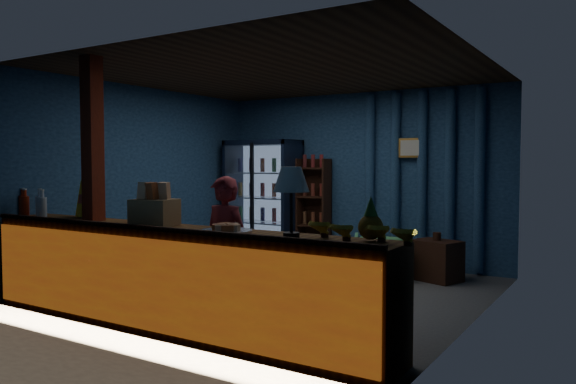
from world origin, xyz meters
name	(u,v)px	position (x,y,z in m)	size (l,w,h in m)	color
ground	(282,290)	(0.00, 0.00, 0.00)	(4.60, 4.60, 0.00)	#515154
room_walls	(282,160)	(0.00, 0.00, 1.57)	(4.60, 4.60, 4.60)	navy
counter	(171,279)	(0.00, -1.91, 0.48)	(4.40, 0.57, 0.99)	brown
support_post	(93,186)	(-1.05, -1.90, 1.30)	(0.16, 0.16, 2.60)	#9A2C16
beverage_cooler	(265,200)	(-1.55, 1.92, 0.93)	(1.20, 0.62, 1.90)	black
bottle_shelf	(315,210)	(-0.70, 2.06, 0.79)	(0.50, 0.28, 1.60)	#381C11
curtain_folds	(422,179)	(1.00, 2.14, 1.30)	(1.74, 0.14, 2.50)	navy
framed_picture	(411,148)	(0.85, 2.10, 1.75)	(0.36, 0.04, 0.28)	gold
shopkeeper	(224,249)	(0.22, -1.40, 0.70)	(0.51, 0.34, 1.41)	maroon
green_chair	(379,256)	(0.72, 1.25, 0.30)	(0.63, 0.65, 0.59)	#54A85D
side_table	(437,260)	(1.42, 1.52, 0.27)	(0.69, 0.59, 0.63)	#381C11
yellow_sign	(88,200)	(-1.35, -1.73, 1.15)	(0.50, 0.23, 0.39)	#E4BB0C
soda_bottles	(32,205)	(-2.05, -1.91, 1.07)	(0.56, 0.17, 0.30)	#B5270C
snack_box_left	(155,210)	(-0.23, -1.88, 1.09)	(0.44, 0.39, 0.41)	#AA8252
snack_box_centre	(154,212)	(-0.38, -1.73, 1.06)	(0.34, 0.31, 0.30)	#AA8252
pastry_tray	(226,230)	(0.68, -1.95, 0.97)	(0.45, 0.45, 0.07)	silver
banana_bunches	(362,232)	(1.88, -1.85, 1.03)	(0.93, 0.28, 0.15)	gold
table_lamp	(291,182)	(1.31, -1.94, 1.39)	(0.28, 0.28, 0.56)	black
pineapple	(371,223)	(1.91, -1.78, 1.09)	(0.19, 0.19, 0.33)	olive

